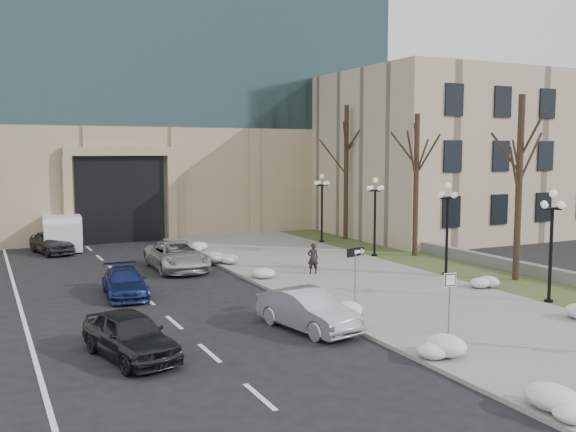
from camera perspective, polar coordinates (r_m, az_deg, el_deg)
name	(u,v)px	position (r m, az deg, el deg)	size (l,w,h in m)	color
ground	(505,382)	(19.18, 18.75, -13.83)	(160.00, 160.00, 0.00)	black
sidewalk	(349,278)	(31.98, 5.45, -5.54)	(9.00, 40.00, 0.12)	gray
curb	(266,287)	(29.93, -1.98, -6.29)	(0.30, 40.00, 0.14)	gray
grass_strip	(453,268)	(35.74, 14.42, -4.50)	(4.00, 40.00, 0.10)	#374522
stone_wall	(457,255)	(38.47, 14.78, -3.33)	(0.50, 30.00, 0.70)	slate
office_tower	(112,6)	(58.64, -15.40, 17.59)	(40.00, 24.70, 36.00)	tan
classical_building	(456,155)	(53.60, 14.72, 5.28)	(22.00, 18.12, 12.00)	#BCAC8D
car_a	(130,335)	(20.55, -13.85, -10.23)	(1.72, 4.28, 1.46)	black
car_b	(308,310)	(22.97, 1.76, -8.37)	(1.52, 4.37, 1.44)	#B1B3B9
car_c	(125,283)	(29.02, -14.29, -5.76)	(1.72, 4.23, 1.23)	navy
car_d	(177,256)	(34.75, -9.87, -3.51)	(2.53, 5.48, 1.52)	#B8B8B8
car_e	(52,242)	(42.24, -20.26, -2.20)	(1.68, 4.18, 1.42)	#2E2E34
pedestrian	(313,258)	(32.65, 2.23, -3.78)	(0.57, 0.38, 1.57)	black
box_truck	(62,232)	(44.78, -19.43, -1.32)	(2.92, 6.89, 2.13)	silver
one_way_sign	(358,260)	(24.58, 6.27, -3.87)	(1.00, 0.44, 2.70)	slate
keep_sign	(450,290)	(22.62, 14.18, -6.40)	(0.48, 0.10, 2.22)	slate
snow_clump_a	(565,408)	(17.14, 23.44, -15.36)	(1.10, 1.60, 0.36)	white
snow_clump_b	(426,348)	(20.62, 12.21, -11.38)	(1.10, 1.60, 0.36)	white
snow_clump_c	(342,313)	(24.37, 4.81, -8.57)	(1.10, 1.60, 0.36)	white
snow_clump_d	(296,294)	(27.33, 0.76, -6.96)	(1.10, 1.60, 0.36)	white
snow_clump_e	(261,275)	(31.43, -2.45, -5.27)	(1.10, 1.60, 0.36)	white
snow_clump_f	(220,260)	(35.93, -6.07, -3.89)	(1.10, 1.60, 0.36)	white
snow_clump_g	(198,249)	(40.16, -8.03, -2.89)	(1.10, 1.60, 0.36)	white
snow_clump_i	(487,285)	(30.50, 17.27, -5.88)	(1.10, 1.60, 0.36)	white
lamppost_a	(552,231)	(28.45, 22.39, -1.23)	(1.18, 1.18, 4.76)	black
lamppost_b	(447,216)	(33.10, 13.98, -0.02)	(1.18, 1.18, 4.76)	black
lamppost_c	(375,206)	(38.29, 7.74, 0.87)	(1.18, 1.18, 4.76)	black
lamppost_d	(322,199)	(43.83, 3.04, 1.54)	(1.18, 1.18, 4.76)	black
tree_near	(520,162)	(32.60, 19.91, 4.57)	(3.20, 3.20, 9.00)	black
tree_mid	(416,165)	(38.62, 11.35, 4.47)	(3.20, 3.20, 8.50)	black
tree_far	(346,153)	(45.24, 5.20, 5.56)	(3.20, 3.20, 9.50)	black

